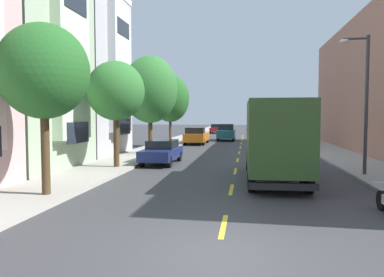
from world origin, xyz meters
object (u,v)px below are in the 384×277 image
at_px(street_tree_nearest, 44,72).
at_px(street_tree_second, 116,91).
at_px(street_lamp, 363,94).
at_px(parked_pickup_burgundy, 288,137).
at_px(parked_pickup_charcoal, 277,132).
at_px(parked_sedan_white, 281,135).
at_px(parked_hatchback_champagne, 271,129).
at_px(street_tree_third, 150,90).
at_px(moving_teal_sedan, 226,132).
at_px(street_tree_farthest, 170,99).
at_px(parked_pickup_orange, 197,136).
at_px(parked_wagon_red, 217,128).
at_px(parked_sedan_navy, 162,151).
at_px(delivery_box_truck, 275,137).

distance_m(street_tree_nearest, street_tree_second, 7.32).
bearing_deg(street_lamp, parked_pickup_burgundy, 94.56).
bearing_deg(parked_pickup_charcoal, parked_sedan_white, -91.13).
xyz_separation_m(parked_pickup_charcoal, parked_hatchback_champagne, (-0.03, 11.47, -0.07)).
xyz_separation_m(street_tree_third, parked_hatchback_champagne, (10.79, 34.10, -4.03)).
bearing_deg(parked_sedan_white, street_tree_second, -114.83).
bearing_deg(moving_teal_sedan, parked_hatchback_champagne, 69.88).
xyz_separation_m(street_tree_farthest, parked_sedan_white, (10.68, 8.45, -3.70)).
relative_size(street_tree_third, parked_pickup_orange, 1.33).
height_order(street_tree_second, parked_wagon_red, street_tree_second).
height_order(parked_pickup_burgundy, moving_teal_sedan, moving_teal_sedan).
bearing_deg(street_tree_nearest, moving_teal_sedan, 81.78).
relative_size(parked_hatchback_champagne, parked_pickup_burgundy, 0.75).
bearing_deg(parked_hatchback_champagne, parked_sedan_navy, -102.85).
xyz_separation_m(parked_pickup_charcoal, parked_sedan_navy, (-8.89, -27.38, -0.08)).
bearing_deg(parked_pickup_charcoal, street_tree_second, -109.86).
relative_size(street_tree_second, parked_wagon_red, 1.20).
distance_m(street_tree_second, parked_pickup_charcoal, 32.03).
relative_size(parked_pickup_charcoal, parked_pickup_orange, 1.01).
height_order(parked_sedan_white, parked_sedan_navy, same).
bearing_deg(parked_pickup_orange, street_tree_farthest, -117.20).
height_order(parked_sedan_white, parked_hatchback_champagne, parked_hatchback_champagne).
relative_size(street_tree_farthest, parked_pickup_burgundy, 1.21).
bearing_deg(street_tree_second, parked_pickup_orange, 84.00).
bearing_deg(delivery_box_truck, parked_wagon_red, 97.77).
relative_size(parked_pickup_burgundy, parked_wagon_red, 1.13).
height_order(street_tree_third, parked_sedan_white, street_tree_third).
bearing_deg(parked_wagon_red, street_lamp, -76.67).
distance_m(street_tree_second, street_tree_farthest, 14.64).
xyz_separation_m(parked_sedan_white, parked_hatchback_champagne, (0.10, 18.33, 0.01)).
height_order(street_tree_nearest, street_tree_third, street_tree_third).
bearing_deg(street_tree_nearest, delivery_box_truck, 29.80).
relative_size(parked_pickup_orange, parked_pickup_burgundy, 1.00).
relative_size(delivery_box_truck, parked_sedan_navy, 1.78).
height_order(street_tree_third, parked_hatchback_champagne, street_tree_third).
bearing_deg(parked_pickup_orange, delivery_box_truck, -73.39).
relative_size(street_tree_nearest, parked_hatchback_champagne, 1.48).
bearing_deg(parked_pickup_orange, moving_teal_sedan, 66.51).
xyz_separation_m(street_tree_nearest, moving_teal_sedan, (4.60, 31.85, -3.43)).
distance_m(parked_sedan_white, parked_pickup_charcoal, 6.86).
height_order(parked_hatchback_champagne, parked_pickup_orange, parked_pickup_orange).
relative_size(parked_pickup_burgundy, moving_teal_sedan, 1.11).
bearing_deg(street_tree_farthest, moving_teal_sedan, 65.08).
distance_m(street_lamp, parked_wagon_red, 44.83).
height_order(street_tree_third, parked_pickup_charcoal, street_tree_third).
distance_m(street_tree_farthest, parked_wagon_red, 28.29).
bearing_deg(street_tree_second, delivery_box_truck, -17.71).
xyz_separation_m(street_tree_farthest, parked_pickup_orange, (1.93, 3.76, -3.62)).
distance_m(parked_sedan_white, parked_pickup_orange, 9.93).
distance_m(street_tree_third, delivery_box_truck, 13.19).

